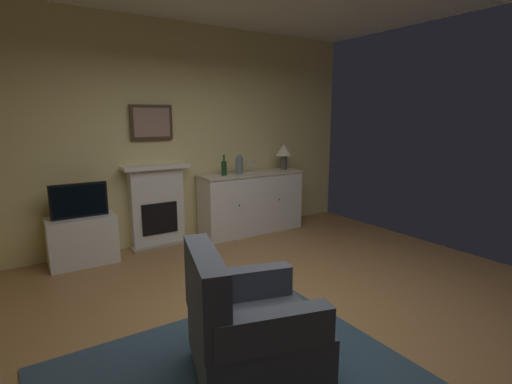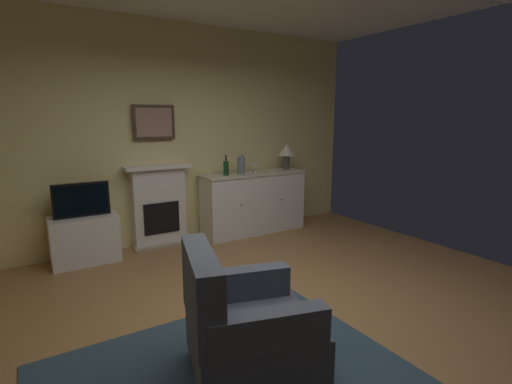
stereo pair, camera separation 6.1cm
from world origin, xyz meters
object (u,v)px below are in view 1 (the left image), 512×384
object	(u,v)px
tv_cabinet	(82,240)
armchair	(247,326)
fireplace_unit	(157,206)
sideboard_cabinet	(251,202)
tv_set	(79,200)
framed_picture	(152,122)
wine_glass_left	(248,165)
wine_bottle	(224,168)
vase_decorative	(239,165)
wine_glass_center	(253,164)
table_lamp	(284,152)

from	to	relation	value
tv_cabinet	armchair	size ratio (longest dim) A/B	0.76
fireplace_unit	tv_cabinet	xyz separation A→B (m)	(-0.97, -0.16, -0.26)
sideboard_cabinet	tv_set	distance (m)	2.38
fireplace_unit	framed_picture	xyz separation A→B (m)	(-0.00, 0.05, 1.10)
framed_picture	wine_glass_left	distance (m)	1.47
wine_bottle	armchair	xyz separation A→B (m)	(-1.33, -2.77, -0.63)
fireplace_unit	framed_picture	bearing A→B (deg)	90.00
fireplace_unit	tv_set	xyz separation A→B (m)	(-0.97, -0.19, 0.22)
sideboard_cabinet	tv_cabinet	world-z (taller)	sideboard_cabinet
wine_glass_left	armchair	size ratio (longest dim) A/B	0.17
wine_bottle	vase_decorative	world-z (taller)	wine_bottle
wine_bottle	wine_glass_center	bearing A→B (deg)	2.53
fireplace_unit	tv_set	size ratio (longest dim) A/B	1.77
framed_picture	tv_set	xyz separation A→B (m)	(-0.97, -0.23, -0.88)
table_lamp	tv_cabinet	bearing A→B (deg)	179.71
fireplace_unit	vase_decorative	bearing A→B (deg)	-11.16
fireplace_unit	tv_cabinet	world-z (taller)	fireplace_unit
wine_glass_center	tv_cabinet	bearing A→B (deg)	179.44
wine_glass_left	tv_set	xyz separation A→B (m)	(-2.28, 0.02, -0.26)
wine_glass_center	sideboard_cabinet	bearing A→B (deg)	164.94
table_lamp	wine_bottle	world-z (taller)	table_lamp
wine_glass_left	wine_glass_center	world-z (taller)	same
wine_glass_center	tv_set	xyz separation A→B (m)	(-2.39, 0.00, -0.26)
armchair	wine_glass_center	bearing A→B (deg)	56.62
wine_bottle	vase_decorative	size ratio (longest dim) A/B	1.03
wine_bottle	table_lamp	bearing A→B (deg)	1.64
framed_picture	armchair	bearing A→B (deg)	-97.87
wine_glass_left	wine_glass_center	xyz separation A→B (m)	(0.11, 0.02, 0.00)
framed_picture	armchair	size ratio (longest dim) A/B	0.56
sideboard_cabinet	fireplace_unit	bearing A→B (deg)	172.73
framed_picture	fireplace_unit	bearing A→B (deg)	-90.00
framed_picture	sideboard_cabinet	distance (m)	1.84
wine_glass_center	table_lamp	bearing A→B (deg)	0.85
sideboard_cabinet	wine_glass_center	xyz separation A→B (m)	(0.03, -0.01, 0.57)
wine_bottle	tv_set	size ratio (longest dim) A/B	0.47
tv_cabinet	armchair	distance (m)	2.87
framed_picture	tv_set	bearing A→B (deg)	-166.69
framed_picture	wine_glass_center	size ratio (longest dim) A/B	3.33
table_lamp	vase_decorative	bearing A→B (deg)	-176.58
framed_picture	wine_bottle	bearing A→B (deg)	-15.46
wine_glass_left	tv_cabinet	bearing A→B (deg)	178.86
fireplace_unit	tv_set	bearing A→B (deg)	-169.23
fireplace_unit	sideboard_cabinet	xyz separation A→B (m)	(1.39, -0.18, -0.09)
sideboard_cabinet	tv_cabinet	xyz separation A→B (m)	(-2.36, 0.02, -0.17)
table_lamp	wine_glass_center	distance (m)	0.59
fireplace_unit	table_lamp	size ratio (longest dim) A/B	2.75
wine_glass_left	vase_decorative	distance (m)	0.16
vase_decorative	wine_bottle	bearing A→B (deg)	175.33
wine_glass_center	tv_cabinet	distance (m)	2.51
vase_decorative	fireplace_unit	bearing A→B (deg)	168.84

